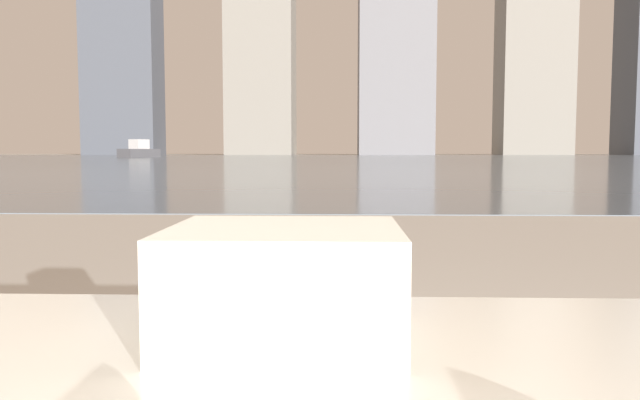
% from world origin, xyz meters
% --- Properties ---
extents(towel_stack, '(0.24, 0.22, 0.12)m').
position_xyz_m(towel_stack, '(-0.11, 0.76, 0.57)').
color(towel_stack, silver).
rests_on(towel_stack, bathtub).
extents(harbor_water, '(180.00, 110.00, 0.01)m').
position_xyz_m(harbor_water, '(0.00, 62.00, 0.01)').
color(harbor_water, slate).
rests_on(harbor_water, ground_plane).
extents(harbor_boat_0, '(3.61, 5.72, 2.03)m').
position_xyz_m(harbor_boat_0, '(-23.05, 70.38, 0.72)').
color(harbor_boat_0, '#4C4C51').
rests_on(harbor_boat_0, harbor_water).
extents(skyline_tower_1, '(12.19, 13.00, 32.32)m').
position_xyz_m(skyline_tower_1, '(-15.09, 118.00, 16.16)').
color(skyline_tower_1, gray).
rests_on(skyline_tower_1, ground_plane).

